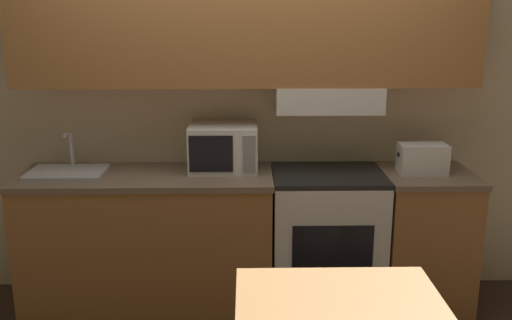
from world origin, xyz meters
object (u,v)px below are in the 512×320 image
object	(u,v)px
toaster	(422,158)
sink_basin	(67,171)
microwave	(223,147)
stove_range	(326,239)

from	to	relation	value
toaster	sink_basin	distance (m)	2.19
sink_basin	toaster	bearing A→B (deg)	-0.42
microwave	toaster	xyz separation A→B (m)	(1.23, -0.11, -0.05)
microwave	sink_basin	xyz separation A→B (m)	(-0.96, -0.09, -0.12)
stove_range	microwave	bearing A→B (deg)	172.06
stove_range	toaster	world-z (taller)	toaster
stove_range	sink_basin	world-z (taller)	sink_basin
stove_range	sink_basin	bearing A→B (deg)	-179.90
stove_range	toaster	bearing A→B (deg)	-1.88
stove_range	sink_basin	distance (m)	1.67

